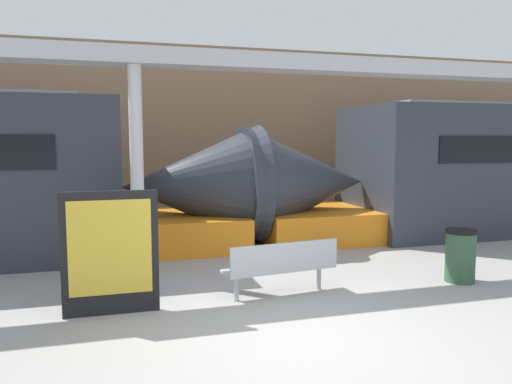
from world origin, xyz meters
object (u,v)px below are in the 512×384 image
bench_near (282,264)px  poster_board (110,253)px  support_column_near (137,173)px  trash_bin (460,255)px

bench_near → poster_board: 2.43m
support_column_near → bench_near: bearing=-42.0°
bench_near → support_column_near: support_column_near is taller
trash_bin → support_column_near: (-5.01, 1.81, 1.33)m
poster_board → support_column_near: size_ratio=0.47×
bench_near → trash_bin: trash_bin is taller
trash_bin → poster_board: (-5.45, -0.03, 0.40)m
bench_near → poster_board: size_ratio=1.06×
bench_near → poster_board: (-2.40, -0.08, 0.35)m
trash_bin → support_column_near: size_ratio=0.24×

